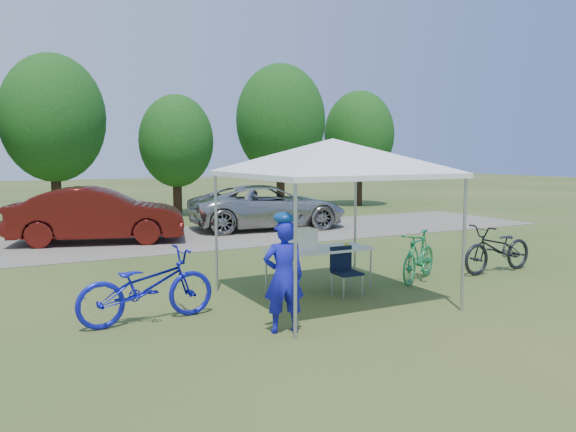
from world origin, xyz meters
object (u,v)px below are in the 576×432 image
bike_green (419,256)px  cooler (301,239)px  cyclist (284,277)px  sedan (98,215)px  bike_dark (499,248)px  folding_chair (344,267)px  bike_blue (147,286)px  minivan (268,207)px  folding_table (319,251)px

bike_green → cooler: bearing=-124.2°
cyclist → sedan: (-1.00, 9.37, 0.00)m
bike_dark → cyclist: bearing=-78.9°
cyclist → sedan: size_ratio=0.34×
folding_chair → bike_blue: bike_blue is taller
cyclist → minivan: bearing=-99.9°
cooler → minivan: bearing=68.3°
cyclist → sedan: 9.42m
minivan → sedan: bearing=102.4°
folding_table → sedan: 8.00m
cooler → cyclist: (-1.27, -1.81, -0.19)m
cooler → sedan: (-2.27, 7.56, -0.18)m
folding_table → bike_dark: 4.18m
folding_table → bike_blue: 3.25m
cyclist → bike_dark: cyclist is taller
folding_table → bike_green: 2.17m
folding_table → bike_dark: bearing=-4.9°
bike_green → sedan: sedan is taller
folding_chair → sedan: (-2.90, 7.99, 0.29)m
bike_dark → folding_chair: bearing=-91.8°
bike_dark → cooler: bearing=-97.5°
cooler → sedan: size_ratio=0.11×
cyclist → minivan: (4.49, 9.90, -0.05)m
cooler → folding_table: bearing=-0.0°
cooler → minivan: 8.70m
bike_blue → sedan: sedan is taller
bike_green → minivan: 8.32m
bike_dark → sedan: size_ratio=0.42×
bike_blue → bike_dark: bike_blue is taller
bike_dark → sedan: sedan is taller
cyclist → bike_blue: cyclist is taller
bike_blue → sedan: 8.03m
folding_table → minivan: minivan is taller
folding_table → bike_blue: bike_blue is taller
folding_table → minivan: (2.84, 8.08, 0.00)m
bike_blue → bike_green: size_ratio=1.25×
folding_table → folding_chair: 0.56m
cyclist → sedan: bearing=-69.4°
folding_table → cooler: size_ratio=3.62×
folding_chair → sedan: 8.50m
cyclist → folding_chair: bearing=-129.5°
cooler → bike_dark: size_ratio=0.27×
bike_green → bike_dark: bearing=56.1°
folding_table → bike_dark: bike_dark is taller
cooler → bike_green: 2.57m
folding_table → sedan: (-2.64, 7.56, 0.05)m
folding_chair → minivan: (2.58, 8.52, 0.24)m
sedan → bike_dark: bearing=-123.7°
bike_green → minivan: (0.70, 8.28, 0.25)m
folding_table → bike_green: size_ratio=1.16×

